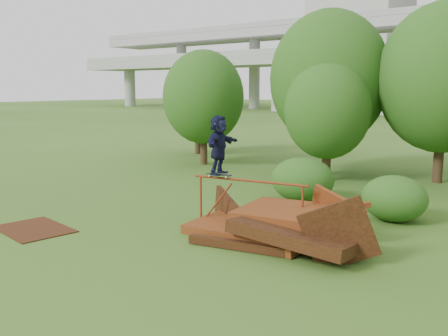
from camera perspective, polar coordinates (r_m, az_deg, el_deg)
The scene contains 14 objects.
ground at distance 12.44m, azimuth -2.91°, elevation -8.83°, with size 240.00×240.00×0.00m, color #2D5116.
scrap_pile at distance 12.69m, azimuth 6.09°, elevation -6.73°, with size 5.57×2.88×1.88m.
grind_rail at distance 13.25m, azimuth 2.88°, elevation -2.76°, with size 3.21×0.71×1.44m.
skateboard at distance 13.57m, azimuth -0.59°, elevation -0.76°, with size 0.74×0.33×0.07m.
skater at distance 13.45m, azimuth -0.59°, elevation 2.68°, with size 1.49×0.48×1.61m, color black.
flat_plate at distance 14.70m, azimuth -20.90°, elevation -6.54°, with size 2.16×1.55×0.03m, color #3B1C0C.
tree_0 at distance 24.95m, azimuth -2.36°, elevation 8.09°, with size 4.03×4.03×5.69m.
tree_1 at distance 22.60m, azimuth 11.92°, elevation 9.95°, with size 5.17×5.17×7.20m.
tree_2 at distance 20.89m, azimuth 11.75°, elevation 6.56°, with size 3.55×3.55×5.00m.
tree_3 at distance 21.86m, azimuth 23.85°, elevation 9.40°, with size 5.19×5.19×7.21m.
tree_6 at distance 28.99m, azimuth -3.05°, elevation 7.37°, with size 3.56×3.56×4.98m.
shrub_left at distance 17.14m, azimuth 8.96°, elevation -1.30°, with size 2.18×2.01×1.51m, color #1B4111.
shrub_right at distance 15.28m, azimuth 18.88°, elevation -3.30°, with size 1.89×1.74×1.34m, color #1B4111.
building_left at distance 114.33m, azimuth 15.32°, elevation 15.77°, with size 18.00×16.00×35.00m, color #9E9E99.
Camera 1 is at (7.87, -8.83, 3.86)m, focal length 40.00 mm.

